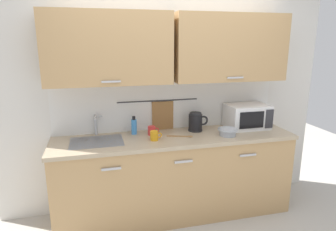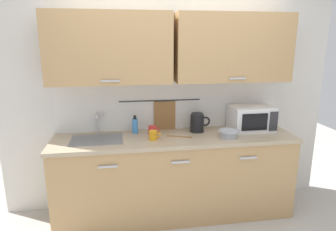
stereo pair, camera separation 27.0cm
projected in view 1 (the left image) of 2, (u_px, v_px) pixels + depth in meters
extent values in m
plane|color=#B7B2A8|center=(182.00, 228.00, 3.05)|extent=(8.00, 8.00, 0.00)
cube|color=tan|center=(175.00, 177.00, 3.22)|extent=(2.50, 0.60, 0.86)
cube|color=#B7B7BC|center=(111.00, 169.00, 2.69)|extent=(0.18, 0.02, 0.02)
cube|color=#B7B7BC|center=(184.00, 162.00, 2.86)|extent=(0.18, 0.02, 0.02)
cube|color=#B7B7BC|center=(248.00, 155.00, 3.02)|extent=(0.18, 0.02, 0.02)
cube|color=tan|center=(175.00, 138.00, 3.12)|extent=(2.53, 0.63, 0.04)
cube|color=#9EA0A5|center=(97.00, 146.00, 2.95)|extent=(0.52, 0.38, 0.09)
cube|color=silver|center=(167.00, 98.00, 3.34)|extent=(3.70, 0.06, 2.50)
cube|color=silver|center=(168.00, 105.00, 3.32)|extent=(2.50, 0.01, 0.55)
cube|color=tan|center=(109.00, 48.00, 2.87)|extent=(1.23, 0.33, 0.70)
cube|color=#B7B7BC|center=(111.00, 82.00, 2.78)|extent=(0.18, 0.01, 0.02)
cube|color=tan|center=(229.00, 48.00, 3.17)|extent=(1.23, 0.33, 0.70)
cube|color=#B7B7BC|center=(235.00, 78.00, 3.08)|extent=(0.18, 0.01, 0.02)
cylinder|color=#333338|center=(158.00, 101.00, 3.27)|extent=(0.90, 0.01, 0.01)
cube|color=olive|center=(163.00, 116.00, 3.32)|extent=(0.24, 0.02, 0.34)
cylinder|color=#B2B5BA|center=(96.00, 125.00, 3.13)|extent=(0.03, 0.03, 0.22)
cylinder|color=#B2B5BA|center=(95.00, 117.00, 3.03)|extent=(0.02, 0.16, 0.02)
cube|color=#B2B5BA|center=(99.00, 116.00, 3.12)|extent=(0.07, 0.02, 0.01)
cube|color=white|center=(247.00, 116.00, 3.39)|extent=(0.46, 0.34, 0.27)
cube|color=black|center=(252.00, 120.00, 3.22)|extent=(0.29, 0.01, 0.18)
cube|color=#2D2D33|center=(269.00, 119.00, 3.27)|extent=(0.09, 0.01, 0.21)
cylinder|color=black|center=(195.00, 130.00, 3.30)|extent=(0.16, 0.16, 0.02)
cylinder|color=black|center=(195.00, 122.00, 3.27)|extent=(0.15, 0.15, 0.17)
cylinder|color=#262628|center=(196.00, 113.00, 3.25)|extent=(0.13, 0.13, 0.02)
torus|color=black|center=(203.00, 120.00, 3.29)|extent=(0.11, 0.02, 0.11)
cylinder|color=#3F8CD8|center=(134.00, 127.00, 3.16)|extent=(0.06, 0.06, 0.16)
cylinder|color=black|center=(134.00, 118.00, 3.14)|extent=(0.03, 0.03, 0.04)
cylinder|color=orange|center=(154.00, 136.00, 2.97)|extent=(0.08, 0.08, 0.09)
torus|color=orange|center=(159.00, 135.00, 2.98)|extent=(0.06, 0.01, 0.06)
cylinder|color=#A5ADB7|center=(228.00, 132.00, 3.12)|extent=(0.17, 0.17, 0.07)
torus|color=#A5ADB7|center=(228.00, 129.00, 3.11)|extent=(0.21, 0.21, 0.01)
cylinder|color=red|center=(152.00, 131.00, 3.14)|extent=(0.08, 0.08, 0.09)
torus|color=red|center=(156.00, 130.00, 3.15)|extent=(0.06, 0.01, 0.06)
cube|color=#9E7042|center=(177.00, 136.00, 3.09)|extent=(0.21, 0.09, 0.01)
ellipsoid|color=#9E7042|center=(190.00, 136.00, 3.08)|extent=(0.07, 0.06, 0.01)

